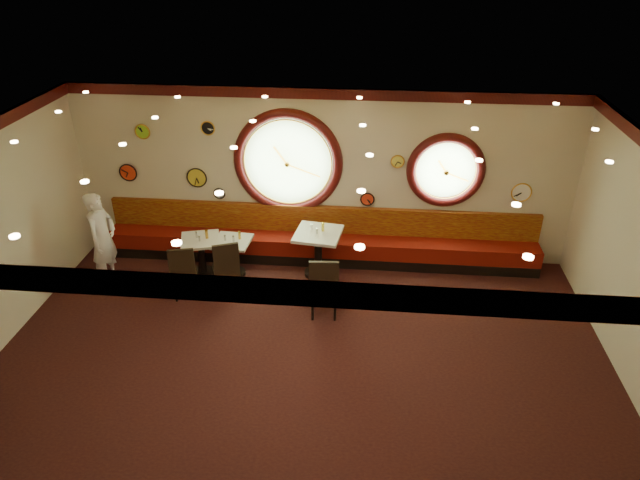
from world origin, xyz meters
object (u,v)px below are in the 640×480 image
Objects in this scene: condiment_b_salt at (225,238)px; condiment_c_salt at (311,227)px; waiter at (103,239)px; condiment_a_bottle at (207,234)px; chair_b at (226,265)px; condiment_a_salt at (197,235)px; chair_c at (324,284)px; condiment_b_bottle at (240,235)px; condiment_a_pepper at (199,239)px; condiment_c_bottle at (323,227)px; table_c at (318,248)px; condiment_b_pepper at (233,239)px; table_a at (202,252)px; chair_a at (183,269)px; table_b at (233,253)px; condiment_c_pepper at (317,231)px.

condiment_b_salt is 1.54m from condiment_c_salt.
condiment_a_bottle is at bearing -67.13° from waiter.
chair_b reaches higher than condiment_b_salt.
chair_c is at bearing -25.72° from condiment_a_salt.
waiter is (-2.02, -0.44, 0.11)m from condiment_b_salt.
waiter is at bearing -167.06° from condiment_b_bottle.
condiment_b_salt is at bearing 0.89° from condiment_a_bottle.
condiment_c_bottle is (2.14, 0.31, 0.18)m from condiment_a_pepper.
condiment_b_bottle is at bearing -177.68° from table_c.
condiment_c_salt is at bearing 11.43° from condiment_b_pepper.
condiment_b_bottle is at bearing -68.63° from waiter.
table_a is at bearing -179.28° from condiment_b_pepper.
chair_a is 0.98× the size of chair_b.
waiter is at bearing -165.72° from table_a.
table_c reaches higher than condiment_a_pepper.
table_a is at bearing 113.79° from chair_b.
condiment_c_bottle reaches higher than table_b.
chair_a is at bearing -122.32° from condiment_b_salt.
chair_a is at bearing -130.36° from condiment_b_bottle.
chair_c is 2.18m from condiment_b_salt.
condiment_c_salt is 1.97m from condiment_a_pepper.
chair_a is at bearing -155.49° from condiment_c_bottle.
table_c is 2.09m from condiment_a_pepper.
chair_c reaches higher than condiment_c_salt.
chair_c is at bearing -75.97° from condiment_c_salt.
condiment_a_bottle is 1.07× the size of condiment_b_bottle.
chair_c reaches higher than table_c.
waiter is at bearing -170.29° from condiment_c_bottle.
chair_a is 0.99m from condiment_b_salt.
chair_b is 3.90× the size of condiment_c_bottle.
chair_a is 2.35m from condiment_c_pepper.
chair_a is 4.08× the size of condiment_b_bottle.
table_b is 1.68m from condiment_c_bottle.
condiment_b_pepper reaches higher than table_b.
condiment_c_salt is (2.02, 0.24, 0.13)m from condiment_a_salt.
chair_c is at bearing -25.55° from table_a.
table_b is at bearing 1.56° from condiment_a_bottle.
condiment_b_bottle is (-1.61, 1.22, 0.14)m from chair_c.
chair_b is at bearing -152.02° from condiment_c_bottle.
condiment_b_salt is 2.07m from waiter.
condiment_a_salt is at bearing -174.09° from condiment_b_bottle.
condiment_a_bottle reaches higher than condiment_a_pepper.
condiment_c_pepper is 0.06× the size of waiter.
condiment_a_salt is at bearing -174.94° from condiment_c_bottle.
chair_b is at bearing -152.68° from table_c.
table_a is 8.17× the size of condiment_b_salt.
condiment_c_pepper is (0.11, -0.15, 0.00)m from condiment_c_salt.
chair_b is at bearing -52.15° from condiment_a_bottle.
chair_a reaches higher than condiment_c_salt.
table_c is at bearing 4.08° from condiment_a_bottle.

